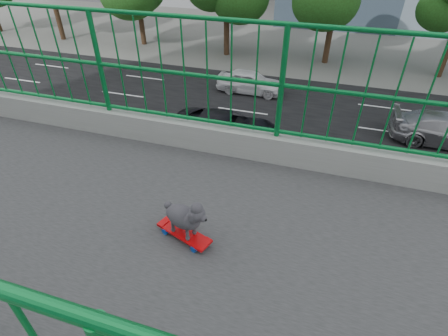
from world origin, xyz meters
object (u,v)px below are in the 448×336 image
skateboard (184,234)px  car_5 (65,193)px  car_0 (224,230)px  car_4 (250,82)px  car_2 (226,129)px  poodle (184,216)px  car_3 (447,130)px  car_6 (141,155)px

skateboard → car_5: size_ratio=0.12×
car_0 → car_5: 6.36m
car_4 → car_2: bearing=-176.9°
skateboard → car_2: bearing=-145.1°
poodle → car_3: bearing=175.4°
car_2 → car_4: 6.41m
poodle → car_2: (-12.36, -3.45, -6.49)m
car_2 → car_3: 10.88m
car_0 → car_3: car_3 is taller
poodle → car_5: 11.88m
car_2 → car_4: (-6.40, -0.35, -0.05)m
poodle → car_6: bearing=-125.7°
car_3 → car_2: bearing=107.1°
skateboard → car_3: 18.17m
skateboard → car_2: 14.28m
car_2 → poodle: bearing=-164.4°
skateboard → poodle: poodle is taller
poodle → car_6: poodle is taller
car_5 → car_4: bearing=162.3°
car_5 → car_6: 3.53m
car_3 → skateboard: bearing=155.9°
car_4 → car_6: car_4 is taller
car_2 → car_5: bearing=145.2°
skateboard → car_3: size_ratio=0.10×
car_4 → car_5: bearing=162.3°
skateboard → car_5: (-5.96, -7.87, -6.37)m
skateboard → car_6: size_ratio=0.11×
skateboard → car_4: skateboard is taller
poodle → car_4: (-18.76, -3.80, -6.54)m
car_2 → car_3: (-3.20, 10.40, -0.02)m
poodle → car_4: bearing=-149.1°
skateboard → car_3: bearing=175.3°
skateboard → car_2: size_ratio=0.09×
car_6 → car_4: bearing=164.9°
car_0 → skateboard: bearing=14.2°
car_2 → car_3: size_ratio=1.07×
car_5 → car_6: size_ratio=0.86×
skateboard → car_5: skateboard is taller
skateboard → car_0: 8.87m
poodle → car_0: bearing=-146.2°
car_0 → car_3: (-9.60, 8.48, 0.09)m
poodle → car_2: 14.38m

